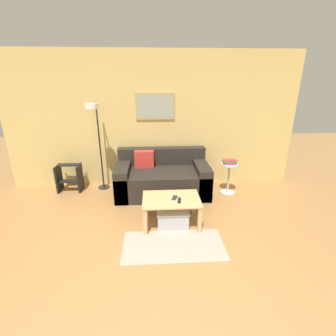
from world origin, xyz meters
name	(u,v)px	position (x,y,z in m)	size (l,w,h in m)	color
wall_back	(153,121)	(0.00, 3.50, 1.28)	(5.60, 0.09, 2.55)	#D6B76B
area_rug	(174,245)	(0.24, 1.40, 0.00)	(1.31, 0.67, 0.01)	#A39989
couch	(162,178)	(0.16, 3.01, 0.29)	(1.69, 0.92, 0.79)	#28231E
coffee_table	(171,203)	(0.25, 1.92, 0.33)	(0.83, 0.58, 0.41)	tan
storage_bin	(173,216)	(0.27, 1.90, 0.13)	(0.47, 0.39, 0.25)	#B2B2B7
floor_lamp	(95,128)	(-0.99, 3.06, 1.24)	(0.22, 0.54, 1.67)	black
side_table	(229,176)	(1.40, 2.91, 0.34)	(0.32, 0.32, 0.58)	silver
book_stack	(230,162)	(1.40, 2.91, 0.61)	(0.25, 0.17, 0.07)	#8C4C93
remote_control	(179,200)	(0.36, 1.84, 0.42)	(0.04, 0.15, 0.02)	black
cell_phone	(175,198)	(0.30, 1.93, 0.42)	(0.07, 0.14, 0.01)	#1E2338
step_stool	(69,177)	(-1.61, 3.19, 0.28)	(0.43, 0.31, 0.51)	black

